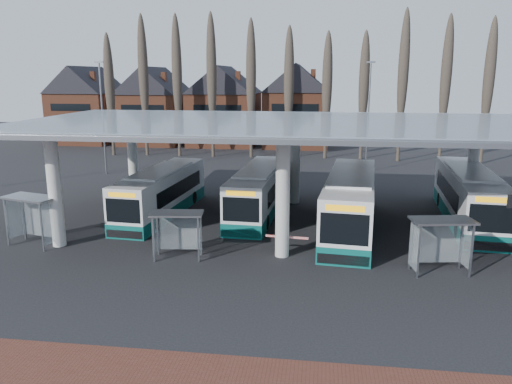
# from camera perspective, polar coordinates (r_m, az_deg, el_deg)

# --- Properties ---
(ground) EXTENTS (140.00, 140.00, 0.00)m
(ground) POSITION_cam_1_polar(r_m,az_deg,el_deg) (23.24, 2.46, -9.42)
(ground) COLOR black
(ground) RESTS_ON ground
(station_canopy) EXTENTS (32.00, 16.00, 6.34)m
(station_canopy) POSITION_cam_1_polar(r_m,az_deg,el_deg) (29.61, 3.99, 6.86)
(station_canopy) COLOR silver
(station_canopy) RESTS_ON ground
(poplar_row) EXTENTS (45.10, 1.10, 14.50)m
(poplar_row) POSITION_cam_1_polar(r_m,az_deg,el_deg) (54.41, 5.80, 12.95)
(poplar_row) COLOR #473D33
(poplar_row) RESTS_ON ground
(townhouse_row) EXTENTS (36.80, 10.30, 12.25)m
(townhouse_row) POSITION_cam_1_polar(r_m,az_deg,el_deg) (67.77, -7.59, 10.54)
(townhouse_row) COLOR brown
(townhouse_row) RESTS_ON ground
(lamp_post_a) EXTENTS (0.80, 0.16, 10.17)m
(lamp_post_a) POSITION_cam_1_polar(r_m,az_deg,el_deg) (47.84, -17.13, 8.30)
(lamp_post_a) COLOR slate
(lamp_post_a) RESTS_ON ground
(lamp_post_b) EXTENTS (0.80, 0.16, 10.17)m
(lamp_post_b) POSITION_cam_1_polar(r_m,az_deg,el_deg) (47.69, 12.71, 8.54)
(lamp_post_b) COLOR slate
(lamp_post_b) RESTS_ON ground
(bus_0) EXTENTS (3.17, 10.98, 3.01)m
(bus_0) POSITION_cam_1_polar(r_m,az_deg,el_deg) (33.24, -10.69, -0.11)
(bus_0) COLOR white
(bus_0) RESTS_ON ground
(bus_1) EXTENTS (2.95, 11.19, 3.08)m
(bus_1) POSITION_cam_1_polar(r_m,az_deg,el_deg) (32.91, 0.34, 0.05)
(bus_1) COLOR white
(bus_1) RESTS_ON ground
(bus_2) EXTENTS (3.78, 12.42, 3.40)m
(bus_2) POSITION_cam_1_polar(r_m,az_deg,el_deg) (29.86, 10.73, -1.26)
(bus_2) COLOR white
(bus_2) RESTS_ON ground
(bus_3) EXTENTS (3.47, 12.01, 3.29)m
(bus_3) POSITION_cam_1_polar(r_m,az_deg,el_deg) (33.81, 23.10, -0.50)
(bus_3) COLOR white
(bus_3) RESTS_ON ground
(shelter_0) EXTENTS (3.17, 2.15, 2.69)m
(shelter_0) POSITION_cam_1_polar(r_m,az_deg,el_deg) (29.17, -24.10, -1.82)
(shelter_0) COLOR gray
(shelter_0) RESTS_ON ground
(shelter_1) EXTENTS (2.68, 1.57, 2.37)m
(shelter_1) POSITION_cam_1_polar(r_m,az_deg,el_deg) (25.08, -8.95, -3.68)
(shelter_1) COLOR gray
(shelter_1) RESTS_ON ground
(shelter_2) EXTENTS (2.98, 1.83, 2.59)m
(shelter_2) POSITION_cam_1_polar(r_m,az_deg,el_deg) (24.39, 20.33, -4.46)
(shelter_2) COLOR gray
(shelter_2) RESTS_ON ground
(barrier) EXTENTS (2.19, 0.69, 1.09)m
(barrier) POSITION_cam_1_polar(r_m,az_deg,el_deg) (25.56, 3.56, -5.27)
(barrier) COLOR black
(barrier) RESTS_ON ground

